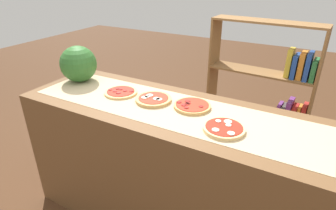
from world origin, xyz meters
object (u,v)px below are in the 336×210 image
(pizza_pepperoni_0, at_px, (121,92))
(pizza_mozzarella_1, at_px, (153,99))
(pizza_mozzarella_3, at_px, (224,128))
(bookshelf, at_px, (271,99))
(pizza_pepperoni_2, at_px, (192,106))
(watermelon, at_px, (78,64))

(pizza_pepperoni_0, bearing_deg, pizza_mozzarella_1, 1.22)
(pizza_mozzarella_3, distance_m, bookshelf, 1.25)
(bookshelf, bearing_deg, pizza_pepperoni_0, -128.99)
(pizza_pepperoni_2, height_order, bookshelf, bookshelf)
(pizza_pepperoni_0, xyz_separation_m, pizza_mozzarella_1, (0.27, 0.01, 0.00))
(pizza_pepperoni_0, relative_size, pizza_pepperoni_2, 0.98)
(pizza_mozzarella_1, relative_size, bookshelf, 0.18)
(pizza_pepperoni_2, bearing_deg, bookshelf, 71.99)
(pizza_pepperoni_0, height_order, bookshelf, bookshelf)
(pizza_mozzarella_1, distance_m, watermelon, 0.71)
(pizza_pepperoni_0, distance_m, watermelon, 0.45)
(pizza_pepperoni_2, bearing_deg, pizza_mozzarella_3, -32.12)
(bookshelf, bearing_deg, watermelon, -141.62)
(watermelon, bearing_deg, bookshelf, 38.38)
(pizza_pepperoni_2, bearing_deg, pizza_mozzarella_1, -172.49)
(watermelon, distance_m, bookshelf, 1.72)
(pizza_pepperoni_0, relative_size, pizza_mozzarella_1, 0.96)
(pizza_pepperoni_2, xyz_separation_m, pizza_mozzarella_3, (0.27, -0.17, 0.00))
(pizza_mozzarella_1, relative_size, pizza_pepperoni_2, 1.02)
(pizza_pepperoni_0, relative_size, pizza_mozzarella_3, 1.00)
(bookshelf, bearing_deg, pizza_mozzarella_1, -119.42)
(pizza_mozzarella_3, relative_size, watermelon, 0.84)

